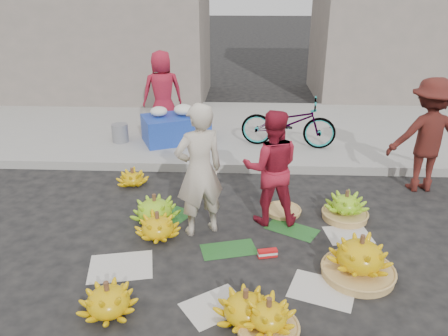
{
  "coord_description": "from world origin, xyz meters",
  "views": [
    {
      "loc": [
        0.05,
        -4.62,
        2.95
      ],
      "look_at": [
        -0.2,
        0.65,
        0.7
      ],
      "focal_mm": 35.0,
      "sensor_mm": 36.0,
      "label": 1
    }
  ],
  "objects_px": {
    "banana_bunch_0": "(158,226)",
    "bicycle": "(288,123)",
    "banana_bunch_4": "(360,258)",
    "vendor_cream": "(199,171)",
    "flower_table": "(176,127)"
  },
  "relations": [
    {
      "from": "banana_bunch_0",
      "to": "vendor_cream",
      "type": "distance_m",
      "value": 0.88
    },
    {
      "from": "bicycle",
      "to": "banana_bunch_0",
      "type": "bearing_deg",
      "value": 157.09
    },
    {
      "from": "banana_bunch_0",
      "to": "vendor_cream",
      "type": "relative_size",
      "value": 0.38
    },
    {
      "from": "banana_bunch_0",
      "to": "flower_table",
      "type": "distance_m",
      "value": 3.29
    },
    {
      "from": "banana_bunch_0",
      "to": "banana_bunch_4",
      "type": "height_order",
      "value": "banana_bunch_4"
    },
    {
      "from": "flower_table",
      "to": "vendor_cream",
      "type": "bearing_deg",
      "value": -99.53
    },
    {
      "from": "banana_bunch_0",
      "to": "vendor_cream",
      "type": "bearing_deg",
      "value": 17.61
    },
    {
      "from": "vendor_cream",
      "to": "banana_bunch_4",
      "type": "bearing_deg",
      "value": 127.77
    },
    {
      "from": "banana_bunch_0",
      "to": "flower_table",
      "type": "height_order",
      "value": "flower_table"
    },
    {
      "from": "banana_bunch_4",
      "to": "flower_table",
      "type": "relative_size",
      "value": 0.58
    },
    {
      "from": "flower_table",
      "to": "bicycle",
      "type": "distance_m",
      "value": 2.12
    },
    {
      "from": "banana_bunch_4",
      "to": "bicycle",
      "type": "xyz_separation_m",
      "value": [
        -0.45,
        3.76,
        0.35
      ]
    },
    {
      "from": "banana_bunch_0",
      "to": "bicycle",
      "type": "distance_m",
      "value": 3.62
    },
    {
      "from": "banana_bunch_4",
      "to": "bicycle",
      "type": "relative_size",
      "value": 0.47
    },
    {
      "from": "vendor_cream",
      "to": "flower_table",
      "type": "relative_size",
      "value": 1.2
    }
  ]
}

